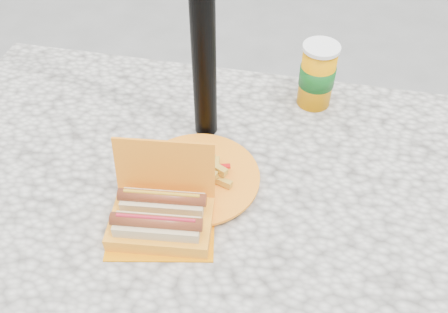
# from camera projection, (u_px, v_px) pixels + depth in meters

# --- Properties ---
(picnic_table) EXTENTS (1.20, 0.80, 0.75)m
(picnic_table) POSITION_uv_depth(u_px,v_px,m) (191.00, 213.00, 1.10)
(picnic_table) COLOR beige
(picnic_table) RESTS_ON ground
(hotdog_box) EXTENTS (0.20, 0.16, 0.15)m
(hotdog_box) POSITION_uv_depth(u_px,v_px,m) (161.00, 215.00, 0.91)
(hotdog_box) COLOR orange
(hotdog_box) RESTS_ON picnic_table
(fries_plate) EXTENTS (0.28, 0.35, 0.05)m
(fries_plate) POSITION_uv_depth(u_px,v_px,m) (195.00, 179.00, 1.01)
(fries_plate) COLOR orange
(fries_plate) RESTS_ON picnic_table
(soda_cup) EXTENTS (0.08, 0.08, 0.16)m
(soda_cup) POSITION_uv_depth(u_px,v_px,m) (317.00, 75.00, 1.14)
(soda_cup) COLOR orange
(soda_cup) RESTS_ON picnic_table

